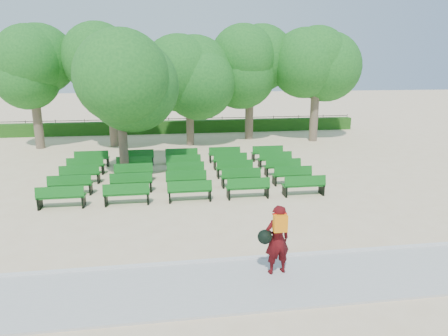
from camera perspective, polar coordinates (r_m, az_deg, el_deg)
name	(u,v)px	position (r m, az deg, el deg)	size (l,w,h in m)	color
ground	(201,189)	(16.15, -3.38, -3.01)	(120.00, 120.00, 0.00)	beige
paving	(231,285)	(9.39, 1.01, -16.38)	(30.00, 2.20, 0.06)	#B1B1AC
curb	(223,260)	(10.37, -0.08, -13.07)	(30.00, 0.12, 0.10)	silver
hedge	(183,127)	(29.70, -5.91, 5.89)	(26.00, 0.70, 0.90)	#1F4F14
fence	(183,132)	(30.17, -5.93, 5.16)	(26.00, 0.10, 1.02)	black
tree_line	(186,143)	(25.84, -5.44, 3.60)	(21.80, 6.80, 7.04)	#1E681E
bench_array	(185,177)	(17.57, -5.61, -1.32)	(1.65, 0.64, 1.02)	#105E17
tree_among	(120,87)	(18.16, -14.70, 11.11)	(3.99, 3.99, 5.74)	brown
person	(276,239)	(9.50, 7.49, -9.98)	(0.82, 0.52, 1.69)	#45090C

